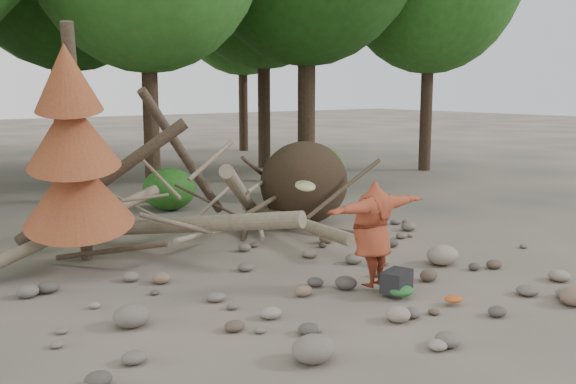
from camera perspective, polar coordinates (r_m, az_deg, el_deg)
ground at (r=10.55m, az=4.79°, el=-8.62°), size 120.00×120.00×0.00m
deadfall_pile at (r=14.78m, az=-0.16°, el=0.43°), size 8.55×5.24×3.30m
dead_conifer at (r=11.49m, az=-18.51°, el=3.19°), size 2.06×2.16×4.35m
bush_mid at (r=17.23m, az=-10.52°, el=0.25°), size 1.40×1.40×1.12m
bush_right at (r=18.77m, az=2.13°, el=1.88°), size 2.00×2.00×1.60m
frisbee_thrower at (r=10.31m, az=7.53°, el=-3.71°), size 3.00×1.00×1.93m
backpack at (r=10.32m, az=9.63°, el=-8.14°), size 0.59×0.48×0.34m
cloth_green at (r=10.20m, az=10.05°, el=-8.91°), size 0.41×0.34×0.15m
cloth_orange at (r=10.07m, az=14.51°, el=-9.45°), size 0.30×0.24×0.11m
boulder_front_left at (r=7.87m, az=2.29°, el=-13.76°), size 0.55×0.49×0.33m
boulder_front_right at (r=10.66m, az=24.09°, el=-8.46°), size 0.46×0.42×0.28m
boulder_mid_right at (r=12.20m, az=13.57°, el=-5.47°), size 0.61×0.55×0.37m
boulder_mid_left at (r=9.18m, az=-13.72°, el=-10.64°), size 0.52×0.47×0.31m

